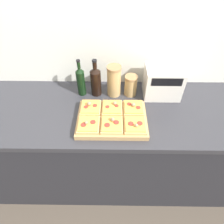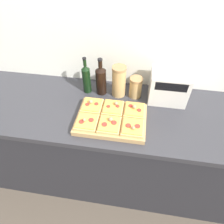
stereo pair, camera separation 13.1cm
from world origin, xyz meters
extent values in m
plane|color=#4C4238|center=(0.00, 0.00, 0.00)|extent=(12.00, 12.00, 0.00)
cube|color=silver|center=(0.00, 0.68, 1.25)|extent=(6.00, 0.06, 2.50)
cube|color=#232328|center=(0.00, 0.32, 0.45)|extent=(2.60, 0.64, 0.89)
cube|color=#2D2D33|center=(0.00, 0.32, 0.91)|extent=(2.63, 0.67, 0.04)
cube|color=tan|center=(0.04, 0.21, 0.95)|extent=(0.45, 0.32, 0.03)
cube|color=tan|center=(-0.11, 0.29, 0.98)|extent=(0.13, 0.14, 0.02)
cube|color=gold|center=(-0.11, 0.29, 0.99)|extent=(0.12, 0.13, 0.01)
cylinder|color=#AD2D23|center=(-0.14, 0.28, 1.00)|extent=(0.03, 0.03, 0.00)
cylinder|color=#AD2D23|center=(-0.08, 0.29, 1.00)|extent=(0.03, 0.03, 0.00)
sphere|color=#937A5B|center=(-0.11, 0.30, 1.01)|extent=(0.03, 0.03, 0.03)
cube|color=tan|center=(0.04, 0.29, 0.98)|extent=(0.13, 0.14, 0.02)
cube|color=gold|center=(0.04, 0.29, 0.99)|extent=(0.12, 0.13, 0.01)
cylinder|color=#AD2D23|center=(0.01, 0.28, 1.00)|extent=(0.03, 0.03, 0.00)
cylinder|color=#AD2D23|center=(0.07, 0.29, 1.00)|extent=(0.03, 0.03, 0.00)
sphere|color=#937A5B|center=(0.06, 0.31, 1.01)|extent=(0.02, 0.02, 0.02)
cube|color=tan|center=(0.18, 0.29, 0.98)|extent=(0.13, 0.14, 0.02)
cube|color=gold|center=(0.18, 0.29, 0.99)|extent=(0.12, 0.13, 0.01)
cylinder|color=#AD2D23|center=(0.15, 0.31, 1.00)|extent=(0.03, 0.03, 0.00)
cylinder|color=#AD2D23|center=(0.21, 0.28, 1.00)|extent=(0.03, 0.03, 0.00)
sphere|color=#937A5B|center=(0.18, 0.29, 1.01)|extent=(0.03, 0.03, 0.03)
cube|color=tan|center=(-0.11, 0.13, 0.98)|extent=(0.13, 0.14, 0.02)
cube|color=gold|center=(-0.11, 0.13, 0.99)|extent=(0.12, 0.13, 0.01)
cylinder|color=#AD2D23|center=(-0.13, 0.12, 1.00)|extent=(0.03, 0.03, 0.00)
cylinder|color=#AD2D23|center=(-0.08, 0.14, 1.00)|extent=(0.03, 0.03, 0.00)
sphere|color=#937A5B|center=(-0.12, 0.13, 1.00)|extent=(0.02, 0.02, 0.02)
cube|color=tan|center=(0.04, 0.13, 0.98)|extent=(0.13, 0.14, 0.02)
cube|color=gold|center=(0.04, 0.13, 0.99)|extent=(0.12, 0.13, 0.01)
cylinder|color=#AD2D23|center=(0.01, 0.12, 1.00)|extent=(0.03, 0.03, 0.00)
cylinder|color=#AD2D23|center=(0.07, 0.14, 1.00)|extent=(0.03, 0.03, 0.00)
sphere|color=#937A5B|center=(0.04, 0.16, 1.01)|extent=(0.03, 0.03, 0.03)
cube|color=tan|center=(0.18, 0.13, 0.98)|extent=(0.13, 0.14, 0.02)
cube|color=gold|center=(0.18, 0.13, 0.99)|extent=(0.12, 0.13, 0.01)
cylinder|color=#AD2D23|center=(0.16, 0.13, 1.00)|extent=(0.03, 0.03, 0.00)
cylinder|color=#AD2D23|center=(0.21, 0.14, 1.00)|extent=(0.03, 0.03, 0.00)
sphere|color=#937A5B|center=(0.19, 0.11, 1.00)|extent=(0.02, 0.02, 0.02)
cylinder|color=black|center=(-0.19, 0.49, 1.03)|extent=(0.06, 0.06, 0.20)
cone|color=black|center=(-0.19, 0.49, 1.14)|extent=(0.06, 0.06, 0.03)
cylinder|color=black|center=(-0.19, 0.49, 1.18)|extent=(0.02, 0.02, 0.05)
cylinder|color=black|center=(-0.19, 0.49, 1.21)|extent=(0.03, 0.03, 0.01)
cylinder|color=black|center=(-0.08, 0.49, 1.03)|extent=(0.08, 0.08, 0.20)
cone|color=black|center=(-0.08, 0.49, 1.14)|extent=(0.08, 0.08, 0.03)
cylinder|color=black|center=(-0.08, 0.49, 1.18)|extent=(0.03, 0.03, 0.05)
cylinder|color=black|center=(-0.08, 0.49, 1.21)|extent=(0.03, 0.03, 0.01)
cylinder|color=tan|center=(0.05, 0.49, 1.04)|extent=(0.10, 0.10, 0.22)
cylinder|color=#937047|center=(0.05, 0.49, 1.16)|extent=(0.10, 0.10, 0.02)
cylinder|color=tan|center=(0.17, 0.49, 1.00)|extent=(0.09, 0.09, 0.14)
cylinder|color=#937047|center=(0.17, 0.49, 1.08)|extent=(0.09, 0.09, 0.02)
cube|color=beige|center=(0.40, 0.49, 1.04)|extent=(0.26, 0.19, 0.23)
cube|color=black|center=(0.40, 0.40, 1.11)|extent=(0.21, 0.01, 0.06)
cube|color=black|center=(0.55, 0.49, 1.05)|extent=(0.02, 0.02, 0.02)
camera|label=1|loc=(0.05, -0.68, 1.92)|focal=32.00mm
camera|label=2|loc=(0.18, -0.67, 1.92)|focal=32.00mm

